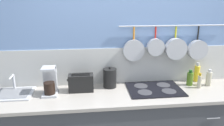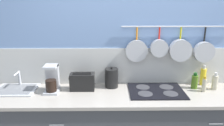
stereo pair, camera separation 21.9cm
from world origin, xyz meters
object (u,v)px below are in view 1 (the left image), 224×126
Objects in this scene: toaster at (81,83)px; kettle at (110,78)px; bottle_cooking_wine at (190,78)px; bottle_hot_sauce at (209,78)px; coffee_maker at (50,83)px; bottle_vinegar at (199,81)px; bottle_sesame_oil at (197,73)px.

kettle is at bearing 13.47° from toaster.
bottle_cooking_wine is 0.94× the size of bottle_hot_sauce.
coffee_maker reaches higher than bottle_cooking_wine.
bottle_vinegar is (1.34, -0.07, -0.02)m from toaster.
bottle_cooking_wine is at bearing -3.23° from kettle.
bottle_hot_sauce is (0.08, -0.14, -0.02)m from bottle_sesame_oil.
coffee_maker is at bearing -173.28° from toaster.
bottle_cooking_wine is (0.94, -0.05, -0.03)m from kettle.
coffee_maker is 1.62× the size of bottle_cooking_wine.
kettle is (0.33, 0.08, 0.01)m from toaster.
bottle_hot_sauce is (1.16, -0.09, -0.02)m from kettle.
bottle_hot_sauce reaches higher than bottle_cooking_wine.
coffee_maker is 1.74m from bottle_sesame_oil.
bottle_vinegar is 0.15m from bottle_hot_sauce.
coffee_maker is 1.67m from bottle_vinegar.
bottle_sesame_oil is (0.07, 0.20, 0.03)m from bottle_vinegar.
bottle_hot_sauce is at bearing 21.34° from bottle_vinegar.
bottle_sesame_oil is 1.21× the size of bottle_hot_sauce.
toaster is 1.19× the size of bottle_sesame_oil.
bottle_sesame_oil is 0.16m from bottle_hot_sauce.
bottle_sesame_oil is at bearing 5.41° from toaster.
coffee_maker is 1.70× the size of bottle_vinegar.
kettle is 1.02m from bottle_vinegar.
bottle_vinegar is at bearing -8.16° from kettle.
toaster is at bearing 179.56° from bottle_hot_sauce.
coffee_maker reaches higher than toaster.
toaster is 0.34m from kettle.
bottle_sesame_oil is at bearing 2.92° from kettle.
bottle_vinegar is at bearing -108.51° from bottle_sesame_oil.
toaster is 1.17× the size of kettle.
bottle_sesame_oil reaches higher than toaster.
toaster is at bearing 6.72° from coffee_maker.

